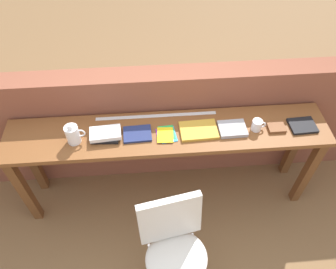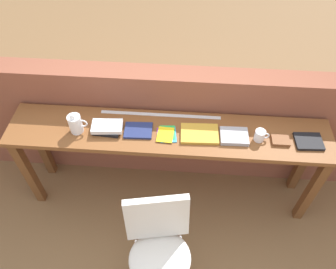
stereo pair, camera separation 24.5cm
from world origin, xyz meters
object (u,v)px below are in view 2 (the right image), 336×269
Objects in this scene: book_open_centre at (200,134)px; pamphlet_pile_colourful at (166,134)px; leather_journal_brown at (280,140)px; pitcher_white at (76,124)px; book_repair_rightmost at (309,141)px; magazine_cycling at (138,130)px; book_stack_leftmost at (107,127)px; chair_white_moulded at (159,245)px; mug at (260,135)px.

pamphlet_pile_colourful is at bearing -178.34° from book_open_centre.
pitcher_white is at bearing -179.79° from leather_journal_brown.
book_open_centre reaches higher than book_repair_rightmost.
magazine_cycling is 1.05× the size of book_repair_rightmost.
book_stack_leftmost reaches higher than pamphlet_pile_colourful.
chair_white_moulded is at bearing -57.76° from book_stack_leftmost.
book_stack_leftmost is at bearing 178.31° from pamphlet_pile_colourful.
book_open_centre is 2.57× the size of mug.
book_open_centre is at bearing 3.83° from pamphlet_pile_colourful.
pamphlet_pile_colourful is at bearing -1.69° from book_stack_leftmost.
book_open_centre is at bearing 176.37° from book_repair_rightmost.
book_stack_leftmost is 1.14× the size of magazine_cycling.
mug is 0.85× the size of leather_journal_brown.
book_open_centre is 2.18× the size of leather_journal_brown.
pamphlet_pile_colourful is (0.22, -0.02, -0.00)m from magazine_cycling.
chair_white_moulded is 0.85m from book_open_centre.
book_open_centre reaches higher than magazine_cycling.
pitcher_white is 0.47m from magazine_cycling.
chair_white_moulded is 4.46× the size of book_repair_rightmost.
pitcher_white reaches higher than pamphlet_pile_colourful.
book_stack_leftmost is at bearing 178.93° from magazine_cycling.
mug is at bearing 0.39° from pamphlet_pile_colourful.
magazine_cycling is 1.07m from leather_journal_brown.
leather_journal_brown is at bearing 39.89° from chair_white_moulded.
pitcher_white reaches higher than chair_white_moulded.
leather_journal_brown is (1.30, -0.02, -0.02)m from book_stack_leftmost.
book_stack_leftmost is 2.18× the size of mug.
book_stack_leftmost reaches higher than book_open_centre.
book_repair_rightmost is (1.74, 0.01, -0.07)m from pitcher_white.
magazine_cycling is 1.91× the size of mug.
book_stack_leftmost is 0.24m from magazine_cycling.
book_stack_leftmost reaches higher than leather_journal_brown.
pitcher_white is 0.93m from book_open_centre.
chair_white_moulded is 0.80m from pamphlet_pile_colourful.
pitcher_white is at bearing -178.71° from magazine_cycling.
mug is at bearing -0.43° from book_stack_leftmost.
book_stack_leftmost is (-0.46, 0.73, 0.38)m from chair_white_moulded.
book_open_centre is (0.25, 0.02, 0.01)m from pamphlet_pile_colourful.
magazine_cycling is 0.22m from pamphlet_pile_colourful.
mug is (0.69, 0.72, 0.40)m from chair_white_moulded.
book_stack_leftmost is 0.85× the size of book_open_centre.
magazine_cycling is at bearing 179.18° from mug.
chair_white_moulded is 1.07m from pitcher_white.
book_repair_rightmost reaches higher than magazine_cycling.
magazine_cycling is (0.24, 0.00, -0.02)m from book_stack_leftmost.
book_repair_rightmost is at bearing 0.44° from pitcher_white.
book_stack_leftmost is 1.84× the size of leather_journal_brown.
leather_journal_brown is (0.85, -0.00, 0.01)m from pamphlet_pile_colourful.
book_repair_rightmost is (1.51, -0.01, -0.02)m from book_stack_leftmost.
leather_journal_brown is at bearing -0.30° from pamphlet_pile_colourful.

